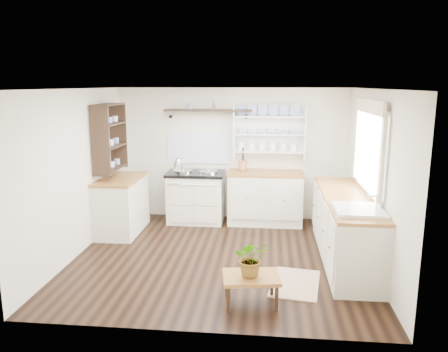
{
  "coord_description": "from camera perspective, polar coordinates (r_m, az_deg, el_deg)",
  "views": [
    {
      "loc": [
        0.63,
        -5.68,
        2.36
      ],
      "look_at": [
        0.03,
        0.25,
        1.1
      ],
      "focal_mm": 35.0,
      "sensor_mm": 36.0,
      "label": 1
    }
  ],
  "objects": [
    {
      "name": "ceiling",
      "position": [
        5.72,
        -0.54,
        11.33
      ],
      "size": [
        4.0,
        3.8,
        0.01
      ],
      "primitive_type": "cube",
      "color": "white",
      "rests_on": "wall_back"
    },
    {
      "name": "left_cabinets",
      "position": [
        7.24,
        -13.23,
        -3.62
      ],
      "size": [
        0.62,
        1.13,
        0.9
      ],
      "color": "silver",
      "rests_on": "floor"
    },
    {
      "name": "plate_rack",
      "position": [
        7.59,
        5.95,
        5.77
      ],
      "size": [
        1.2,
        0.22,
        0.9
      ],
      "color": "white",
      "rests_on": "wall_back"
    },
    {
      "name": "floor",
      "position": [
        6.19,
        -0.5,
        -10.5
      ],
      "size": [
        4.0,
        3.8,
        0.01
      ],
      "primitive_type": "cube",
      "color": "black",
      "rests_on": "ground"
    },
    {
      "name": "window",
      "position": [
        6.03,
        18.41,
        3.74
      ],
      "size": [
        0.08,
        1.55,
        1.22
      ],
      "color": "white",
      "rests_on": "wall_right"
    },
    {
      "name": "high_shelf",
      "position": [
        7.55,
        -2.08,
        8.49
      ],
      "size": [
        1.5,
        0.29,
        0.16
      ],
      "color": "black",
      "rests_on": "wall_back"
    },
    {
      "name": "utensil_crock",
      "position": [
        7.5,
        2.42,
        1.4
      ],
      "size": [
        0.14,
        0.14,
        0.16
      ],
      "primitive_type": "cylinder",
      "color": "#A96B3E",
      "rests_on": "back_cabinets"
    },
    {
      "name": "kettle",
      "position": [
        7.41,
        -6.01,
        1.55
      ],
      "size": [
        0.17,
        0.17,
        0.21
      ],
      "primitive_type": null,
      "color": "silver",
      "rests_on": "aga_cooker"
    },
    {
      "name": "left_shelving",
      "position": [
        7.08,
        -14.72,
        4.97
      ],
      "size": [
        0.28,
        0.8,
        1.05
      ],
      "primitive_type": "cube",
      "color": "black",
      "rests_on": "wall_left"
    },
    {
      "name": "wall_left",
      "position": [
        6.38,
        -18.67,
        0.36
      ],
      "size": [
        0.02,
        3.8,
        2.3
      ],
      "primitive_type": "cube",
      "color": "silver",
      "rests_on": "ground"
    },
    {
      "name": "belfast_sink",
      "position": [
        5.38,
        17.09,
        -5.47
      ],
      "size": [
        0.55,
        0.6,
        0.45
      ],
      "color": "white",
      "rests_on": "right_cabinets"
    },
    {
      "name": "center_table",
      "position": [
        4.86,
        3.57,
        -13.34
      ],
      "size": [
        0.66,
        0.52,
        0.33
      ],
      "rotation": [
        0.0,
        0.0,
        0.14
      ],
      "color": "brown",
      "rests_on": "floor"
    },
    {
      "name": "potted_plant",
      "position": [
        4.76,
        3.61,
        -10.64
      ],
      "size": [
        0.39,
        0.35,
        0.41
      ],
      "primitive_type": "imported",
      "rotation": [
        0.0,
        0.0,
        0.1
      ],
      "color": "#3F7233",
      "rests_on": "center_table"
    },
    {
      "name": "wall_right",
      "position": [
        5.97,
        18.93,
        -0.42
      ],
      "size": [
        0.02,
        3.8,
        2.3
      ],
      "primitive_type": "cube",
      "color": "silver",
      "rests_on": "ground"
    },
    {
      "name": "floor_rug",
      "position": [
        5.47,
        9.28,
        -13.68
      ],
      "size": [
        0.67,
        0.92,
        0.02
      ],
      "primitive_type": "cube",
      "rotation": [
        0.0,
        0.0,
        -0.16
      ],
      "color": "#8B6451",
      "rests_on": "floor"
    },
    {
      "name": "back_cabinets",
      "position": [
        7.53,
        5.39,
        -2.75
      ],
      "size": [
        1.27,
        0.63,
        0.9
      ],
      "color": "silver",
      "rests_on": "floor"
    },
    {
      "name": "wall_back",
      "position": [
        7.71,
        1.04,
        2.89
      ],
      "size": [
        4.0,
        0.02,
        2.3
      ],
      "primitive_type": "cube",
      "color": "silver",
      "rests_on": "ground"
    },
    {
      "name": "aga_cooker",
      "position": [
        7.6,
        -3.66,
        -2.67
      ],
      "size": [
        0.98,
        0.68,
        0.91
      ],
      "color": "white",
      "rests_on": "floor"
    },
    {
      "name": "right_cabinets",
      "position": [
        6.18,
        15.57,
        -6.43
      ],
      "size": [
        0.62,
        2.43,
        0.9
      ],
      "color": "silver",
      "rests_on": "floor"
    }
  ]
}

